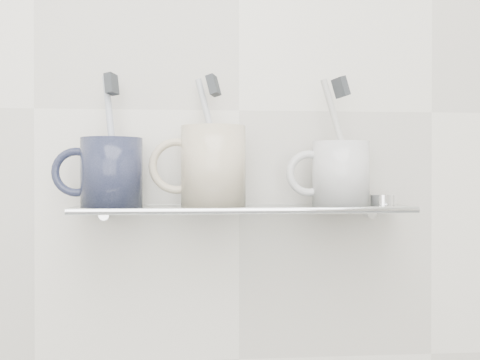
{
  "coord_description": "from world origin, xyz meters",
  "views": [
    {
      "loc": [
        -0.09,
        0.14,
        1.15
      ],
      "look_at": [
        -0.0,
        1.04,
        1.14
      ],
      "focal_mm": 45.0,
      "sensor_mm": 36.0,
      "label": 1
    }
  ],
  "objects": [
    {
      "name": "mug_left",
      "position": [
        -0.19,
        1.04,
        1.15
      ],
      "size": [
        0.09,
        0.09,
        0.1
      ],
      "primitive_type": "cylinder",
      "rotation": [
        0.0,
        0.0,
        0.04
      ],
      "color": "black",
      "rests_on": "shelf_glass"
    },
    {
      "name": "bristles_right",
      "position": [
        0.15,
        1.04,
        1.28
      ],
      "size": [
        0.03,
        0.03,
        0.03
      ],
      "primitive_type": "cube",
      "rotation": [
        -0.13,
        -0.26,
        0.51
      ],
      "color": "#303438",
      "rests_on": "toothbrush_right"
    },
    {
      "name": "chrome_cap",
      "position": [
        0.22,
        1.04,
        1.11
      ],
      "size": [
        0.04,
        0.04,
        0.02
      ],
      "primitive_type": "cylinder",
      "color": "silver",
      "rests_on": "shelf_glass"
    },
    {
      "name": "wall_back",
      "position": [
        0.0,
        1.1,
        1.25
      ],
      "size": [
        2.5,
        0.0,
        2.5
      ],
      "primitive_type": "plane",
      "rotation": [
        1.57,
        0.0,
        0.0
      ],
      "color": "silver",
      "rests_on": "ground"
    },
    {
      "name": "toothbrush_center",
      "position": [
        -0.04,
        1.04,
        1.2
      ],
      "size": [
        0.06,
        0.05,
        0.19
      ],
      "primitive_type": "cylinder",
      "rotation": [
        -0.08,
        -0.28,
        -0.35
      ],
      "color": "#B9BFC3",
      "rests_on": "mug_center"
    },
    {
      "name": "mug_center_handle",
      "position": [
        -0.1,
        1.04,
        1.16
      ],
      "size": [
        0.08,
        0.01,
        0.08
      ],
      "primitive_type": "torus",
      "rotation": [
        1.57,
        0.0,
        0.0
      ],
      "color": "beige",
      "rests_on": "mug_center"
    },
    {
      "name": "toothbrush_left",
      "position": [
        -0.19,
        1.04,
        1.2
      ],
      "size": [
        0.03,
        0.04,
        0.19
      ],
      "primitive_type": "cylinder",
      "rotation": [
        -0.09,
        -0.15,
        -0.38
      ],
      "color": "silver",
      "rests_on": "mug_left"
    },
    {
      "name": "bracket_right",
      "position": [
        0.21,
        1.09,
        1.09
      ],
      "size": [
        0.02,
        0.03,
        0.02
      ],
      "primitive_type": "cylinder",
      "rotation": [
        1.57,
        0.0,
        0.0
      ],
      "color": "silver",
      "rests_on": "wall_back"
    },
    {
      "name": "shelf_rail",
      "position": [
        0.0,
        0.98,
        1.1
      ],
      "size": [
        0.5,
        0.01,
        0.01
      ],
      "primitive_type": "cylinder",
      "rotation": [
        0.0,
        1.57,
        0.0
      ],
      "color": "silver",
      "rests_on": "shelf_glass"
    },
    {
      "name": "shelf_glass",
      "position": [
        0.0,
        1.04,
        1.1
      ],
      "size": [
        0.5,
        0.12,
        0.01
      ],
      "primitive_type": "cube",
      "color": "silver",
      "rests_on": "wall_back"
    },
    {
      "name": "mug_right_handle",
      "position": [
        0.1,
        1.04,
        1.15
      ],
      "size": [
        0.07,
        0.01,
        0.07
      ],
      "primitive_type": "torus",
      "rotation": [
        1.57,
        0.0,
        0.0
      ],
      "color": "silver",
      "rests_on": "mug_right"
    },
    {
      "name": "mug_right",
      "position": [
        0.15,
        1.04,
        1.15
      ],
      "size": [
        0.11,
        0.11,
        0.1
      ],
      "primitive_type": "cylinder",
      "rotation": [
        0.0,
        0.0,
        0.26
      ],
      "color": "silver",
      "rests_on": "shelf_glass"
    },
    {
      "name": "bristles_center",
      "position": [
        -0.04,
        1.04,
        1.28
      ],
      "size": [
        0.03,
        0.03,
        0.03
      ],
      "primitive_type": "cube",
      "rotation": [
        -0.08,
        -0.28,
        -0.35
      ],
      "color": "#303438",
      "rests_on": "toothbrush_center"
    },
    {
      "name": "mug_center",
      "position": [
        -0.04,
        1.04,
        1.16
      ],
      "size": [
        0.11,
        0.11,
        0.12
      ],
      "primitive_type": "cylinder",
      "rotation": [
        0.0,
        0.0,
        0.09
      ],
      "color": "beige",
      "rests_on": "shelf_glass"
    },
    {
      "name": "mug_left_handle",
      "position": [
        -0.25,
        1.04,
        1.15
      ],
      "size": [
        0.07,
        0.01,
        0.07
      ],
      "primitive_type": "torus",
      "rotation": [
        1.57,
        0.0,
        0.0
      ],
      "color": "black",
      "rests_on": "mug_left"
    },
    {
      "name": "bracket_left",
      "position": [
        -0.21,
        1.09,
        1.09
      ],
      "size": [
        0.02,
        0.03,
        0.02
      ],
      "primitive_type": "cylinder",
      "rotation": [
        1.57,
        0.0,
        0.0
      ],
      "color": "silver",
      "rests_on": "wall_back"
    },
    {
      "name": "toothbrush_right",
      "position": [
        0.15,
        1.04,
        1.2
      ],
      "size": [
        0.07,
        0.02,
        0.19
      ],
      "primitive_type": "cylinder",
      "rotation": [
        -0.13,
        -0.26,
        0.51
      ],
      "color": "beige",
      "rests_on": "mug_right"
    },
    {
      "name": "bristles_left",
      "position": [
        -0.19,
        1.04,
        1.28
      ],
      "size": [
        0.02,
        0.03,
        0.03
      ],
      "primitive_type": "cube",
      "rotation": [
        -0.09,
        -0.15,
        -0.38
      ],
      "color": "#303438",
      "rests_on": "toothbrush_left"
    }
  ]
}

